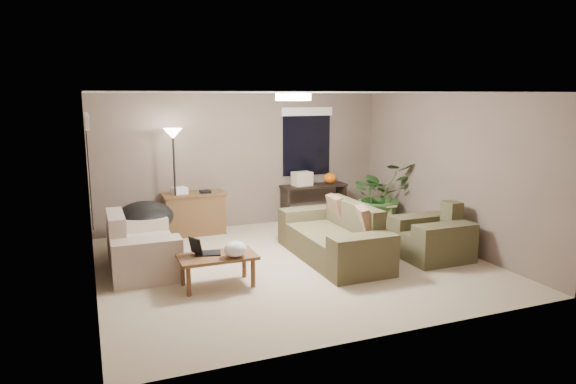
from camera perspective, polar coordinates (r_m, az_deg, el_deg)
name	(u,v)px	position (r m, az deg, el deg)	size (l,w,h in m)	color
room_shell	(293,181)	(7.39, 0.57, 1.25)	(5.50, 5.50, 5.50)	tan
main_sofa	(335,239)	(7.90, 5.24, -5.28)	(0.95, 2.20, 0.85)	brown
throw_pillows	(350,215)	(7.93, 6.94, -2.60)	(0.35, 1.38, 0.47)	#8C7251
loveseat	(140,249)	(7.68, -16.13, -6.12)	(0.90, 1.60, 0.85)	beige
armchair	(432,239)	(8.20, 15.69, -5.01)	(0.95, 1.00, 0.85)	brown
coffee_table	(217,260)	(6.79, -7.85, -7.47)	(1.00, 0.55, 0.42)	brown
laptop	(203,250)	(6.81, -9.46, -6.38)	(0.43, 0.30, 0.24)	black
plastic_bag	(235,249)	(6.65, -5.89, -6.33)	(0.29, 0.26, 0.21)	white
desk	(194,213)	(9.35, -10.36, -2.35)	(1.10, 0.50, 0.75)	brown
desk_papers	(185,191)	(9.23, -11.39, 0.12)	(0.69, 0.29, 0.12)	silver
console_table	(314,200)	(10.05, 2.87, -0.93)	(1.30, 0.40, 0.75)	black
pumpkin	(330,178)	(10.12, 4.70, 1.54)	(0.26, 0.26, 0.21)	orange
cardboard_box	(302,179)	(9.87, 1.57, 1.49)	(0.35, 0.26, 0.26)	beige
papasan_chair	(145,222)	(8.54, -15.58, -3.24)	(0.94, 0.94, 0.80)	black
floor_lamp	(173,147)	(8.99, -12.62, 4.92)	(0.32, 0.32, 1.91)	black
ceiling_fixture	(293,97)	(7.29, 0.59, 10.52)	(0.50, 0.50, 0.10)	white
houseplant	(380,202)	(9.76, 10.18, -1.12)	(1.13, 1.26, 0.98)	#2D5923
cat_scratching_post	(388,220)	(9.57, 11.11, -3.08)	(0.32, 0.32, 0.50)	tan
window_left	(88,149)	(7.08, -21.36, 4.46)	(0.05, 1.56, 1.33)	black
window_back	(307,130)	(10.10, 2.10, 6.87)	(1.06, 0.05, 1.33)	black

